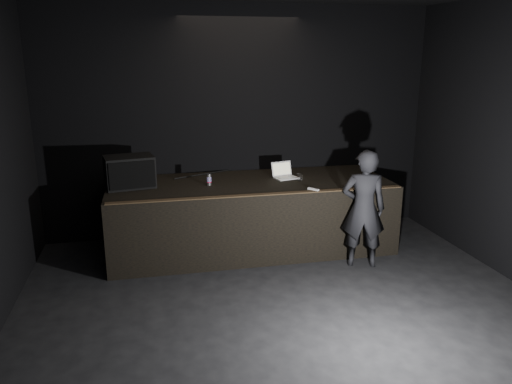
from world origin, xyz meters
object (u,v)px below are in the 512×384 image
object	(u,v)px
beer_can	(209,180)
person	(363,209)
stage_monitor	(130,172)
stage_riser	(250,215)
laptop	(284,174)

from	to	relation	value
beer_can	person	size ratio (longest dim) A/B	0.10
stage_monitor	person	bearing A→B (deg)	-28.88
stage_monitor	beer_can	xyz separation A→B (m)	(1.07, -0.13, -0.14)
stage_riser	person	xyz separation A→B (m)	(1.33, -0.95, 0.29)
person	stage_monitor	bearing A→B (deg)	-2.13
stage_riser	stage_monitor	size ratio (longest dim) A/B	5.59
beer_can	laptop	bearing A→B (deg)	10.27
laptop	person	size ratio (longest dim) A/B	0.24
stage_riser	stage_monitor	bearing A→B (deg)	177.58
stage_riser	beer_can	world-z (taller)	beer_can
person	stage_riser	bearing A→B (deg)	-18.83
laptop	beer_can	xyz separation A→B (m)	(-1.14, -0.21, 0.02)
stage_monitor	person	distance (m)	3.20
stage_monitor	person	world-z (taller)	person
stage_riser	beer_can	bearing A→B (deg)	-173.97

